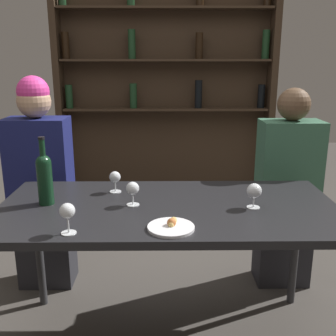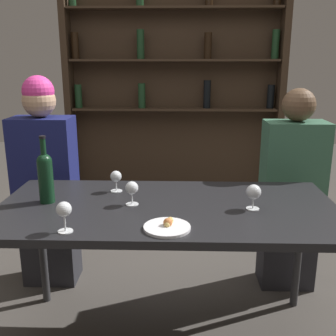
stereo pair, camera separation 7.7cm
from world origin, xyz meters
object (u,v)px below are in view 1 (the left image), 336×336
(wine_glass_0, at_px, (67,212))
(wine_glass_1, at_px, (133,189))
(seated_person_left, at_px, (42,188))
(wine_glass_3, at_px, (254,192))
(wine_bottle, at_px, (45,176))
(food_plate_0, at_px, (171,227))
(seated_person_right, at_px, (286,195))
(wine_glass_2, at_px, (115,178))

(wine_glass_0, distance_m, wine_glass_1, 0.38)
(wine_glass_1, distance_m, seated_person_left, 0.84)
(wine_glass_1, bearing_deg, wine_glass_0, -126.45)
(wine_glass_3, distance_m, seated_person_left, 1.32)
(wine_bottle, relative_size, wine_glass_3, 2.76)
(wine_glass_0, distance_m, food_plate_0, 0.41)
(seated_person_right, bearing_deg, wine_glass_2, -159.78)
(wine_bottle, xyz_separation_m, wine_glass_1, (0.41, -0.02, -0.06))
(wine_glass_3, height_order, seated_person_left, seated_person_left)
(wine_glass_3, bearing_deg, wine_glass_2, 160.71)
(seated_person_left, relative_size, seated_person_right, 1.06)
(wine_bottle, height_order, seated_person_left, seated_person_left)
(wine_bottle, bearing_deg, wine_glass_3, -3.78)
(wine_glass_2, xyz_separation_m, seated_person_right, (1.01, 0.37, -0.23))
(wine_glass_1, relative_size, food_plate_0, 0.60)
(wine_bottle, relative_size, seated_person_left, 0.24)
(wine_glass_2, xyz_separation_m, wine_glass_3, (0.66, -0.23, 0.00))
(wine_glass_1, height_order, wine_glass_2, wine_glass_1)
(seated_person_right, bearing_deg, wine_glass_1, -148.08)
(seated_person_left, bearing_deg, wine_glass_3, -27.46)
(seated_person_right, bearing_deg, food_plate_0, -131.31)
(wine_glass_2, xyz_separation_m, seated_person_left, (-0.50, 0.37, -0.17))
(wine_bottle, relative_size, food_plate_0, 1.68)
(wine_glass_0, bearing_deg, wine_bottle, 118.49)
(wine_glass_0, relative_size, food_plate_0, 0.66)
(wine_bottle, xyz_separation_m, wine_glass_2, (0.30, 0.17, -0.06))
(wine_glass_1, bearing_deg, wine_glass_2, 118.59)
(wine_glass_2, distance_m, seated_person_right, 1.10)
(wine_bottle, relative_size, wine_glass_0, 2.56)
(wine_glass_0, height_order, wine_glass_3, wine_glass_0)
(seated_person_left, bearing_deg, wine_glass_1, -43.02)
(wine_glass_2, bearing_deg, wine_bottle, -151.20)
(food_plate_0, distance_m, seated_person_right, 1.12)
(wine_bottle, relative_size, seated_person_right, 0.26)
(wine_glass_0, bearing_deg, wine_glass_3, 18.96)
(wine_glass_0, relative_size, seated_person_left, 0.10)
(food_plate_0, height_order, seated_person_left, seated_person_left)
(wine_bottle, height_order, wine_glass_2, wine_bottle)
(wine_glass_0, height_order, seated_person_left, seated_person_left)
(wine_bottle, bearing_deg, seated_person_left, 109.84)
(wine_glass_1, xyz_separation_m, seated_person_left, (-0.60, 0.56, -0.18))
(wine_bottle, xyz_separation_m, wine_glass_3, (0.97, -0.06, -0.06))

